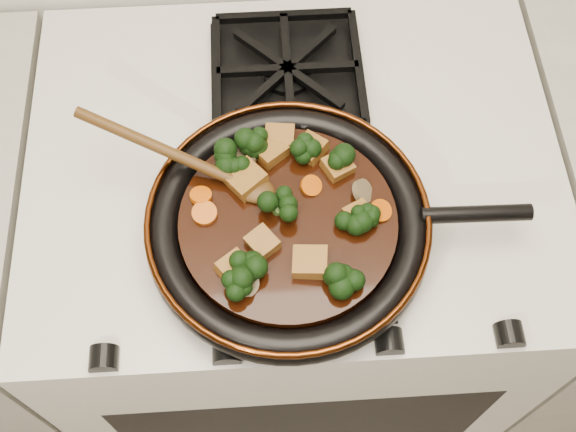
{
  "coord_description": "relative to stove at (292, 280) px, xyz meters",
  "views": [
    {
      "loc": [
        -0.04,
        1.14,
        1.76
      ],
      "look_at": [
        -0.02,
        1.56,
        0.97
      ],
      "focal_mm": 45.0,
      "sensor_mm": 36.0,
      "label": 1
    }
  ],
  "objects": [
    {
      "name": "tofu_cube_8",
      "position": [
        0.07,
        -0.14,
        0.52
      ],
      "size": [
        0.04,
        0.05,
        0.02
      ],
      "primitive_type": "cube",
      "rotation": [
        0.05,
        0.08,
        2.06
      ],
      "color": "brown",
      "rests_on": "braising_sauce"
    },
    {
      "name": "mushroom_slice_0",
      "position": [
        -0.07,
        -0.04,
        0.52
      ],
      "size": [
        0.04,
        0.04,
        0.02
      ],
      "primitive_type": "cylinder",
      "rotation": [
        0.52,
        0.0,
        2.67
      ],
      "color": "brown",
      "rests_on": "braising_sauce"
    },
    {
      "name": "tofu_cube_2",
      "position": [
        0.05,
        -0.06,
        0.52
      ],
      "size": [
        0.05,
        0.05,
        0.02
      ],
      "primitive_type": "cube",
      "rotation": [
        0.05,
        0.05,
        0.5
      ],
      "color": "brown",
      "rests_on": "braising_sauce"
    },
    {
      "name": "broccoli_floret_0",
      "position": [
        -0.03,
        -0.12,
        0.52
      ],
      "size": [
        0.07,
        0.07,
        0.07
      ],
      "primitive_type": null,
      "rotation": [
        -0.2,
        -0.24,
        3.04
      ],
      "color": "black",
      "rests_on": "braising_sauce"
    },
    {
      "name": "wooden_spoon",
      "position": [
        -0.12,
        -0.06,
        0.53
      ],
      "size": [
        0.15,
        0.09,
        0.24
      ],
      "rotation": [
        0.0,
        0.0,
        2.74
      ],
      "color": "#492D0F",
      "rests_on": "braising_sauce"
    },
    {
      "name": "carrot_coin_4",
      "position": [
        -0.06,
        -0.07,
        0.51
      ],
      "size": [
        0.03,
        0.03,
        0.01
      ],
      "primitive_type": "cylinder",
      "rotation": [
        0.01,
        0.03,
        0.0
      ],
      "color": "#C94F05",
      "rests_on": "braising_sauce"
    },
    {
      "name": "broccoli_floret_2",
      "position": [
        -0.08,
        -0.05,
        0.52
      ],
      "size": [
        0.09,
        0.08,
        0.07
      ],
      "primitive_type": null,
      "rotation": [
        -0.03,
        0.21,
        2.75
      ],
      "color": "black",
      "rests_on": "braising_sauce"
    },
    {
      "name": "tofu_cube_5",
      "position": [
        0.02,
        -0.03,
        0.52
      ],
      "size": [
        0.05,
        0.05,
        0.03
      ],
      "primitive_type": "cube",
      "rotation": [
        -0.09,
        0.11,
        2.42
      ],
      "color": "brown",
      "rests_on": "braising_sauce"
    },
    {
      "name": "broccoli_floret_7",
      "position": [
        -0.08,
        -0.22,
        0.52
      ],
      "size": [
        0.07,
        0.07,
        0.07
      ],
      "primitive_type": null,
      "rotation": [
        -0.12,
        0.22,
        1.47
      ],
      "color": "black",
      "rests_on": "braising_sauce"
    },
    {
      "name": "carrot_coin_0",
      "position": [
        0.02,
        -0.09,
        0.51
      ],
      "size": [
        0.03,
        0.03,
        0.02
      ],
      "primitive_type": "cylinder",
      "rotation": [
        0.33,
        0.29,
        0.0
      ],
      "color": "#C94F05",
      "rests_on": "braising_sauce"
    },
    {
      "name": "braising_sauce",
      "position": [
        -0.02,
        -0.13,
        0.5
      ],
      "size": [
        0.28,
        0.28,
        0.02
      ],
      "primitive_type": "cylinder",
      "color": "black",
      "rests_on": "skillet"
    },
    {
      "name": "carrot_coin_3",
      "position": [
        -0.12,
        -0.09,
        0.51
      ],
      "size": [
        0.03,
        0.03,
        0.01
      ],
      "primitive_type": "cylinder",
      "rotation": [
        -0.19,
        0.06,
        0.0
      ],
      "color": "#C94F05",
      "rests_on": "braising_sauce"
    },
    {
      "name": "carrot_coin_5",
      "position": [
        0.1,
        -0.13,
        0.51
      ],
      "size": [
        0.03,
        0.03,
        0.02
      ],
      "primitive_type": "cylinder",
      "rotation": [
        0.23,
        0.26,
        0.0
      ],
      "color": "#C94F05",
      "rests_on": "braising_sauce"
    },
    {
      "name": "tofu_cube_0",
      "position": [
        -0.03,
        -0.03,
        0.52
      ],
      "size": [
        0.05,
        0.06,
        0.02
      ],
      "primitive_type": "cube",
      "rotation": [
        -0.03,
        0.05,
        0.67
      ],
      "color": "brown",
      "rests_on": "braising_sauce"
    },
    {
      "name": "broccoli_floret_4",
      "position": [
        0.01,
        -0.03,
        0.52
      ],
      "size": [
        0.09,
        0.08,
        0.08
      ],
      "primitive_type": null,
      "rotation": [
        0.23,
        0.18,
        0.95
      ],
      "color": "black",
      "rests_on": "braising_sauce"
    },
    {
      "name": "mushroom_slice_2",
      "position": [
        0.08,
        -0.1,
        0.52
      ],
      "size": [
        0.03,
        0.04,
        0.03
      ],
      "primitive_type": "cylinder",
      "rotation": [
        0.78,
        0.0,
        1.35
      ],
      "color": "brown",
      "rests_on": "braising_sauce"
    },
    {
      "name": "stove",
      "position": [
        0.0,
        0.0,
        0.0
      ],
      "size": [
        0.76,
        0.6,
        0.9
      ],
      "primitive_type": "cube",
      "color": "beige",
      "rests_on": "ground"
    },
    {
      "name": "broccoli_floret_9",
      "position": [
        0.05,
        -0.05,
        0.52
      ],
      "size": [
        0.06,
        0.07,
        0.06
      ],
      "primitive_type": null,
      "rotation": [
        -0.02,
        0.13,
        1.61
      ],
      "color": "black",
      "rests_on": "braising_sauce"
    },
    {
      "name": "broccoli_floret_1",
      "position": [
        0.08,
        -0.13,
        0.52
      ],
      "size": [
        0.06,
        0.06,
        0.06
      ],
      "primitive_type": null,
      "rotation": [
        0.17,
        -0.1,
        3.06
      ],
      "color": "black",
      "rests_on": "braising_sauce"
    },
    {
      "name": "tofu_cube_6",
      "position": [
        -0.07,
        -0.07,
        0.52
      ],
      "size": [
        0.06,
        0.06,
        0.03
      ],
      "primitive_type": "cube",
      "rotation": [
        -0.09,
        -0.06,
        0.67
      ],
      "color": "brown",
      "rests_on": "braising_sauce"
    },
    {
      "name": "burner_grate_back",
      "position": [
        0.0,
        0.14,
        0.46
      ],
      "size": [
        0.23,
        0.23,
        0.03
      ],
      "primitive_type": null,
      "color": "black",
      "rests_on": "stove"
    },
    {
      "name": "mushroom_slice_3",
      "position": [
        -0.07,
        -0.21,
        0.52
      ],
      "size": [
        0.04,
        0.04,
        0.03
      ],
      "primitive_type": "cylinder",
      "rotation": [
        0.59,
        0.0,
        0.04
      ],
      "color": "brown",
      "rests_on": "braising_sauce"
    },
    {
      "name": "broccoli_floret_6",
      "position": [
        0.06,
        -0.15,
        0.52
      ],
      "size": [
        0.06,
        0.07,
        0.06
      ],
      "primitive_type": null,
      "rotation": [
        -0.18,
        -0.03,
        3.03
      ],
      "color": "black",
      "rests_on": "braising_sauce"
    },
    {
      "name": "carrot_coin_1",
      "position": [
        -0.12,
        -0.12,
        0.51
      ],
      "size": [
        0.03,
        0.03,
        0.01
      ],
      "primitive_type": "cylinder",
      "rotation": [
        0.12,
        -0.01,
        0.0
      ],
      "color": "#C94F05",
      "rests_on": "braising_sauce"
    },
    {
      "name": "mushroom_slice_1",
      "position": [
        -0.07,
        -0.04,
        0.52
      ],
      "size": [
        0.04,
        0.03,
        0.03
      ],
      "primitive_type": "cylinder",
      "rotation": [
        0.7,
        0.0,
        3.09
      ],
      "color": "brown",
      "rests_on": "braising_sauce"
    },
    {
      "name": "broccoli_floret_3",
      "position": [
        0.04,
        -0.22,
        0.52
      ],
      "size": [
        0.06,
        0.07,
        0.06
      ],
      "primitive_type": null,
      "rotation": [
        -0.0,
        -0.13,
        1.62
      ],
      "color": "black",
      "rests_on": "braising_sauce"
    },
    {
      "name": "tofu_cube_4",
      "position": [
        0.01,
        -0.19,
        0.52
      ],
      "size": [
        0.05,
        0.04,
        0.03
      ],
      "primitive_type": "cube",
      "rotation": [
        0.0,
        0.08,
        3.04
      ],
      "color": "brown",
      "rests_on": "braising_sauce"
    },
    {
      "name": "broccoli_floret_5",
      "position": [
        -0.05,
        -0.03,
        0.52
      ],
      "size": [
        0.08,
        0.09,
        0.07
      ],
      "primitive_type": null,
      "rotation": [
        -0.09,
        -0.14,
        2.03
      ],
      "color": "black",
      "rests_on": "braising_sauce"
    },
    {
      "name": "tofu_cube_7",
      "position": [
        -0.09,
        -0.2,
        0.52
      ],
      "size": [
        0.05,
        0.05,
        0.03
      ],
      "primitive_type": "cube",
      "rotation": [
        0.05,
        0.11,
        0.68
      ],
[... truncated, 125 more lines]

